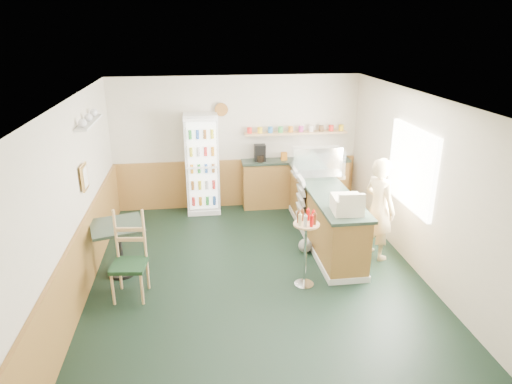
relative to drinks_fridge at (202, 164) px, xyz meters
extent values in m
plane|color=black|center=(0.72, -2.74, -1.00)|extent=(6.00, 6.00, 0.00)
cube|color=beige|center=(0.72, 0.27, 0.35)|extent=(5.00, 0.02, 2.70)
cube|color=beige|center=(-1.79, -2.74, 0.35)|extent=(0.02, 6.00, 2.70)
cube|color=beige|center=(3.23, -2.74, 0.35)|extent=(0.02, 6.00, 2.70)
cube|color=white|center=(0.72, -2.74, 1.71)|extent=(5.00, 6.00, 0.02)
cube|color=#9C6932|center=(0.72, 0.23, -0.50)|extent=(4.98, 0.05, 1.00)
cube|color=#9C6932|center=(-1.75, -2.74, -0.50)|extent=(0.05, 5.98, 1.00)
cube|color=white|center=(3.18, -2.44, 0.55)|extent=(0.06, 1.45, 1.25)
cube|color=#D8A651|center=(-1.73, -2.24, 0.55)|extent=(0.03, 0.32, 0.38)
cube|color=silver|center=(-1.68, -1.74, 1.25)|extent=(0.18, 1.20, 0.03)
cylinder|color=brown|center=(0.42, 0.20, 1.05)|extent=(0.26, 0.04, 0.26)
cube|color=#9C6932|center=(2.07, -1.67, -0.53)|extent=(0.60, 2.95, 0.95)
cube|color=silver|center=(2.07, -1.67, -0.95)|extent=(0.64, 2.97, 0.10)
cube|color=#28372C|center=(2.07, -1.67, -0.02)|extent=(0.68, 3.01, 0.05)
cube|color=#9C6932|center=(1.92, 0.06, -0.53)|extent=(2.20, 0.38, 0.95)
cube|color=#28372C|center=(1.92, 0.06, -0.02)|extent=(2.24, 0.42, 0.05)
cube|color=tan|center=(1.92, 0.14, 0.55)|extent=(2.10, 0.22, 0.04)
cube|color=black|center=(1.17, 0.06, 0.18)|extent=(0.22, 0.18, 0.34)
cylinder|color=#B2664C|center=(0.97, 0.14, 0.63)|extent=(0.10, 0.10, 0.12)
cylinder|color=#B2664C|center=(1.18, 0.14, 0.63)|extent=(0.10, 0.10, 0.12)
cylinder|color=#B2664C|center=(1.39, 0.14, 0.63)|extent=(0.10, 0.10, 0.12)
cylinder|color=#B2664C|center=(1.60, 0.14, 0.63)|extent=(0.10, 0.10, 0.12)
cylinder|color=#B2664C|center=(1.82, 0.14, 0.63)|extent=(0.10, 0.10, 0.12)
cylinder|color=#B2664C|center=(2.03, 0.14, 0.63)|extent=(0.10, 0.10, 0.12)
cylinder|color=#B2664C|center=(2.24, 0.14, 0.63)|extent=(0.10, 0.10, 0.12)
cylinder|color=#B2664C|center=(2.45, 0.14, 0.63)|extent=(0.10, 0.10, 0.12)
cylinder|color=#B2664C|center=(2.66, 0.14, 0.63)|extent=(0.10, 0.10, 0.12)
cylinder|color=#B2664C|center=(2.87, 0.14, 0.63)|extent=(0.10, 0.10, 0.12)
cube|color=white|center=(0.00, 0.04, 0.00)|extent=(0.66, 0.47, 2.00)
cube|color=white|center=(0.00, -0.19, 0.01)|extent=(0.55, 0.02, 1.77)
cube|color=silver|center=(0.00, -0.26, 0.01)|extent=(0.60, 0.02, 1.83)
cube|color=silver|center=(2.07, -1.09, 0.04)|extent=(0.91, 0.48, 0.06)
cube|color=silver|center=(2.07, -1.09, 0.30)|extent=(0.89, 0.46, 0.46)
cube|color=#EEE3C5|center=(2.07, -2.78, 0.13)|extent=(0.45, 0.47, 0.24)
imported|color=tan|center=(2.77, -2.34, -0.15)|extent=(0.59, 0.68, 1.69)
cylinder|color=silver|center=(1.39, -3.07, -0.99)|extent=(0.29, 0.29, 0.02)
cylinder|color=silver|center=(1.39, -3.07, -0.50)|extent=(0.04, 0.04, 0.97)
cylinder|color=tan|center=(1.39, -3.07, -0.02)|extent=(0.37, 0.37, 0.03)
cylinder|color=red|center=(1.50, -3.03, 0.08)|extent=(0.05, 0.05, 0.17)
cylinder|color=red|center=(1.44, -2.97, 0.08)|extent=(0.05, 0.05, 0.17)
cylinder|color=red|center=(1.35, -2.97, 0.08)|extent=(0.05, 0.05, 0.17)
cylinder|color=red|center=(1.29, -3.03, 0.08)|extent=(0.05, 0.05, 0.17)
cylinder|color=red|center=(1.29, -3.12, 0.08)|extent=(0.05, 0.05, 0.17)
cylinder|color=red|center=(1.35, -3.18, 0.08)|extent=(0.05, 0.05, 0.17)
cylinder|color=red|center=(1.44, -3.18, 0.08)|extent=(0.05, 0.05, 0.17)
cylinder|color=red|center=(1.50, -3.12, 0.08)|extent=(0.05, 0.05, 0.17)
cube|color=black|center=(1.73, -1.37, -0.75)|extent=(0.05, 0.44, 0.03)
cube|color=silver|center=(1.71, -1.37, -0.68)|extent=(0.09, 0.40, 0.15)
cube|color=black|center=(1.73, -1.37, -0.57)|extent=(0.05, 0.44, 0.03)
cube|color=silver|center=(1.71, -1.37, -0.50)|extent=(0.09, 0.40, 0.15)
cube|color=black|center=(1.73, -1.37, -0.39)|extent=(0.05, 0.44, 0.03)
cube|color=silver|center=(1.71, -1.37, -0.32)|extent=(0.09, 0.40, 0.15)
cube|color=black|center=(1.73, -1.37, -0.21)|extent=(0.05, 0.44, 0.03)
cube|color=silver|center=(1.71, -1.37, -0.14)|extent=(0.09, 0.40, 0.15)
cube|color=black|center=(1.73, -1.37, -0.03)|extent=(0.05, 0.44, 0.03)
cube|color=silver|center=(1.71, -1.37, 0.04)|extent=(0.09, 0.40, 0.15)
cylinder|color=black|center=(-1.33, -2.38, -0.98)|extent=(0.43, 0.43, 0.04)
cylinder|color=black|center=(-1.33, -2.38, -0.59)|extent=(0.09, 0.09, 0.75)
cube|color=#28372C|center=(-1.33, -2.38, -0.19)|extent=(0.93, 0.93, 0.04)
cube|color=black|center=(-1.10, -3.04, -0.51)|extent=(0.51, 0.51, 0.06)
cylinder|color=tan|center=(-1.30, -3.24, -0.76)|extent=(0.04, 0.04, 0.48)
cylinder|color=tan|center=(-0.90, -3.24, -0.76)|extent=(0.04, 0.04, 0.48)
cylinder|color=tan|center=(-1.30, -2.85, -0.76)|extent=(0.04, 0.04, 0.48)
cylinder|color=tan|center=(-0.90, -2.85, -0.76)|extent=(0.04, 0.04, 0.48)
cube|color=tan|center=(-1.10, -2.83, -0.13)|extent=(0.42, 0.09, 0.75)
sphere|color=gray|center=(1.65, -2.05, -0.89)|extent=(0.23, 0.23, 0.23)
sphere|color=gray|center=(1.65, -2.17, -0.79)|extent=(0.14, 0.14, 0.14)
camera|label=1|loc=(-0.09, -8.79, 2.64)|focal=32.00mm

